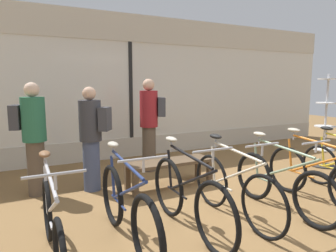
{
  "coord_description": "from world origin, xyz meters",
  "views": [
    {
      "loc": [
        -2.32,
        -3.11,
        1.67
      ],
      "look_at": [
        0.0,
        1.47,
        0.95
      ],
      "focal_mm": 32.0,
      "sensor_mm": 36.0,
      "label": 1
    }
  ],
  "objects_px": {
    "bicycle_center_right": "(281,184)",
    "customer_by_window": "(150,122)",
    "bicycle_center_left": "(188,197)",
    "display_bench": "(170,165)",
    "bicycle_center": "(234,188)",
    "accessory_rack": "(325,129)",
    "bicycle_right": "(316,176)",
    "customer_near_rack": "(33,135)",
    "bicycle_far_left": "(52,226)",
    "customer_mid_floor": "(92,136)",
    "bicycle_left": "(127,209)"
  },
  "relations": [
    {
      "from": "bicycle_center_right",
      "to": "accessory_rack",
      "type": "relative_size",
      "value": 0.92
    },
    {
      "from": "bicycle_far_left",
      "to": "bicycle_center_left",
      "type": "distance_m",
      "value": 1.44
    },
    {
      "from": "bicycle_far_left",
      "to": "customer_near_rack",
      "type": "distance_m",
      "value": 2.08
    },
    {
      "from": "bicycle_far_left",
      "to": "bicycle_right",
      "type": "distance_m",
      "value": 3.47
    },
    {
      "from": "display_bench",
      "to": "customer_mid_floor",
      "type": "bearing_deg",
      "value": 159.61
    },
    {
      "from": "bicycle_center_left",
      "to": "customer_by_window",
      "type": "height_order",
      "value": "customer_by_window"
    },
    {
      "from": "bicycle_left",
      "to": "accessory_rack",
      "type": "distance_m",
      "value": 4.72
    },
    {
      "from": "bicycle_left",
      "to": "customer_near_rack",
      "type": "distance_m",
      "value": 2.19
    },
    {
      "from": "bicycle_left",
      "to": "bicycle_far_left",
      "type": "bearing_deg",
      "value": -177.65
    },
    {
      "from": "customer_near_rack",
      "to": "bicycle_right",
      "type": "bearing_deg",
      "value": -31.3
    },
    {
      "from": "bicycle_center_left",
      "to": "display_bench",
      "type": "relative_size",
      "value": 1.26
    },
    {
      "from": "bicycle_left",
      "to": "bicycle_center",
      "type": "relative_size",
      "value": 1.05
    },
    {
      "from": "customer_near_rack",
      "to": "customer_mid_floor",
      "type": "relative_size",
      "value": 1.04
    },
    {
      "from": "bicycle_right",
      "to": "display_bench",
      "type": "distance_m",
      "value": 2.16
    },
    {
      "from": "customer_mid_floor",
      "to": "accessory_rack",
      "type": "bearing_deg",
      "value": -9.07
    },
    {
      "from": "accessory_rack",
      "to": "bicycle_center_left",
      "type": "bearing_deg",
      "value": -163.8
    },
    {
      "from": "customer_by_window",
      "to": "bicycle_center_right",
      "type": "bearing_deg",
      "value": -72.8
    },
    {
      "from": "bicycle_center_left",
      "to": "customer_mid_floor",
      "type": "bearing_deg",
      "value": 109.39
    },
    {
      "from": "accessory_rack",
      "to": "bicycle_left",
      "type": "bearing_deg",
      "value": -166.76
    },
    {
      "from": "bicycle_far_left",
      "to": "customer_mid_floor",
      "type": "height_order",
      "value": "customer_mid_floor"
    },
    {
      "from": "bicycle_center_left",
      "to": "display_bench",
      "type": "bearing_deg",
      "value": 70.89
    },
    {
      "from": "bicycle_center_right",
      "to": "display_bench",
      "type": "height_order",
      "value": "bicycle_center_right"
    },
    {
      "from": "display_bench",
      "to": "bicycle_right",
      "type": "bearing_deg",
      "value": -44.71
    },
    {
      "from": "bicycle_center",
      "to": "customer_near_rack",
      "type": "relative_size",
      "value": 1.0
    },
    {
      "from": "bicycle_right",
      "to": "customer_near_rack",
      "type": "height_order",
      "value": "customer_near_rack"
    },
    {
      "from": "bicycle_far_left",
      "to": "accessory_rack",
      "type": "bearing_deg",
      "value": 11.79
    },
    {
      "from": "bicycle_far_left",
      "to": "customer_by_window",
      "type": "relative_size",
      "value": 0.98
    },
    {
      "from": "bicycle_center_left",
      "to": "bicycle_center_right",
      "type": "height_order",
      "value": "bicycle_center_left"
    },
    {
      "from": "bicycle_center_left",
      "to": "accessory_rack",
      "type": "distance_m",
      "value": 4.05
    },
    {
      "from": "bicycle_center_right",
      "to": "customer_by_window",
      "type": "bearing_deg",
      "value": 107.2
    },
    {
      "from": "bicycle_center_left",
      "to": "display_bench",
      "type": "xyz_separation_m",
      "value": [
        0.49,
        1.42,
        -0.04
      ]
    },
    {
      "from": "bicycle_center_left",
      "to": "bicycle_right",
      "type": "bearing_deg",
      "value": -2.78
    },
    {
      "from": "bicycle_right",
      "to": "accessory_rack",
      "type": "bearing_deg",
      "value": 33.58
    },
    {
      "from": "bicycle_far_left",
      "to": "bicycle_right",
      "type": "bearing_deg",
      "value": -1.9
    },
    {
      "from": "customer_by_window",
      "to": "bicycle_right",
      "type": "bearing_deg",
      "value": -60.3
    },
    {
      "from": "bicycle_center_right",
      "to": "customer_by_window",
      "type": "distance_m",
      "value": 2.69
    },
    {
      "from": "bicycle_center_left",
      "to": "bicycle_center_right",
      "type": "relative_size",
      "value": 1.02
    },
    {
      "from": "bicycle_left",
      "to": "bicycle_right",
      "type": "bearing_deg",
      "value": -3.02
    },
    {
      "from": "customer_near_rack",
      "to": "customer_by_window",
      "type": "relative_size",
      "value": 0.96
    },
    {
      "from": "accessory_rack",
      "to": "customer_by_window",
      "type": "distance_m",
      "value": 3.54
    },
    {
      "from": "bicycle_center_right",
      "to": "customer_by_window",
      "type": "xyz_separation_m",
      "value": [
        -0.78,
        2.51,
        0.58
      ]
    },
    {
      "from": "bicycle_left",
      "to": "bicycle_center_right",
      "type": "xyz_separation_m",
      "value": [
        2.08,
        -0.13,
        -0.01
      ]
    },
    {
      "from": "bicycle_left",
      "to": "display_bench",
      "type": "distance_m",
      "value": 1.83
    },
    {
      "from": "accessory_rack",
      "to": "bicycle_far_left",
      "type": "bearing_deg",
      "value": -168.21
    },
    {
      "from": "bicycle_center_left",
      "to": "accessory_rack",
      "type": "height_order",
      "value": "accessory_rack"
    },
    {
      "from": "bicycle_center_left",
      "to": "bicycle_right",
      "type": "height_order",
      "value": "bicycle_center_left"
    },
    {
      "from": "display_bench",
      "to": "accessory_rack",
      "type": "bearing_deg",
      "value": -5.02
    },
    {
      "from": "bicycle_center",
      "to": "bicycle_center_right",
      "type": "xyz_separation_m",
      "value": [
        0.71,
        -0.09,
        -0.02
      ]
    },
    {
      "from": "customer_near_rack",
      "to": "customer_by_window",
      "type": "distance_m",
      "value": 2.1
    },
    {
      "from": "customer_by_window",
      "to": "bicycle_left",
      "type": "bearing_deg",
      "value": -118.54
    }
  ]
}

